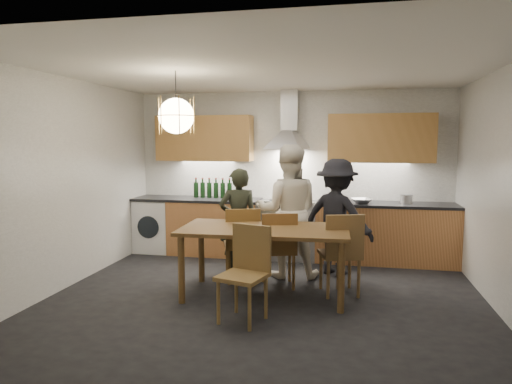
% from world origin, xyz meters
% --- Properties ---
extents(ground, '(5.00, 5.00, 0.00)m').
position_xyz_m(ground, '(0.00, 0.00, 0.00)').
color(ground, black).
rests_on(ground, ground).
extents(room_shell, '(5.02, 4.52, 2.61)m').
position_xyz_m(room_shell, '(0.00, 0.00, 1.71)').
color(room_shell, white).
rests_on(room_shell, ground).
extents(counter_run, '(5.00, 0.62, 0.90)m').
position_xyz_m(counter_run, '(0.02, 1.95, 0.45)').
color(counter_run, tan).
rests_on(counter_run, ground).
extents(range_stove, '(0.90, 0.60, 0.92)m').
position_xyz_m(range_stove, '(0.00, 1.94, 0.44)').
color(range_stove, silver).
rests_on(range_stove, ground).
extents(wall_fixtures, '(4.30, 0.54, 1.10)m').
position_xyz_m(wall_fixtures, '(0.00, 2.07, 1.87)').
color(wall_fixtures, tan).
rests_on(wall_fixtures, ground).
extents(pendant_lamp, '(0.43, 0.43, 0.70)m').
position_xyz_m(pendant_lamp, '(-1.00, -0.10, 2.10)').
color(pendant_lamp, black).
rests_on(pendant_lamp, ground).
extents(dining_table, '(1.97, 1.04, 0.82)m').
position_xyz_m(dining_table, '(-0.03, 0.12, 0.72)').
color(dining_table, brown).
rests_on(dining_table, ground).
extents(chair_back_left, '(0.56, 0.56, 0.97)m').
position_xyz_m(chair_back_left, '(-0.40, 0.57, 0.56)').
color(chair_back_left, brown).
rests_on(chair_back_left, ground).
extents(chair_back_mid, '(0.53, 0.53, 0.95)m').
position_xyz_m(chair_back_mid, '(0.10, 0.43, 0.55)').
color(chair_back_mid, brown).
rests_on(chair_back_mid, ground).
extents(chair_back_right, '(0.56, 0.56, 0.99)m').
position_xyz_m(chair_back_right, '(0.86, 0.30, 0.57)').
color(chair_back_right, brown).
rests_on(chair_back_right, ground).
extents(chair_front, '(0.54, 0.54, 0.96)m').
position_xyz_m(chair_front, '(-0.08, -0.60, 0.55)').
color(chair_front, brown).
rests_on(chair_front, ground).
extents(person_left, '(0.62, 0.52, 1.45)m').
position_xyz_m(person_left, '(-0.55, 0.97, 0.73)').
color(person_left, black).
rests_on(person_left, ground).
extents(person_mid, '(0.93, 0.76, 1.77)m').
position_xyz_m(person_mid, '(0.14, 0.97, 0.89)').
color(person_mid, silver).
rests_on(person_mid, ground).
extents(person_right, '(1.17, 0.95, 1.58)m').
position_xyz_m(person_right, '(0.77, 1.22, 0.79)').
color(person_right, black).
rests_on(person_right, ground).
extents(mixing_bowl, '(0.38, 0.38, 0.07)m').
position_xyz_m(mixing_bowl, '(1.11, 1.85, 0.94)').
color(mixing_bowl, silver).
rests_on(mixing_bowl, counter_run).
extents(stock_pot, '(0.22, 0.22, 0.12)m').
position_xyz_m(stock_pot, '(1.76, 1.99, 0.96)').
color(stock_pot, '#B5B5B9').
rests_on(stock_pot, counter_run).
extents(wine_bottles, '(0.64, 0.08, 0.32)m').
position_xyz_m(wine_bottles, '(-1.24, 2.05, 1.06)').
color(wine_bottles, black).
rests_on(wine_bottles, counter_run).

